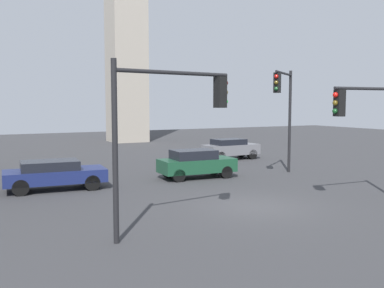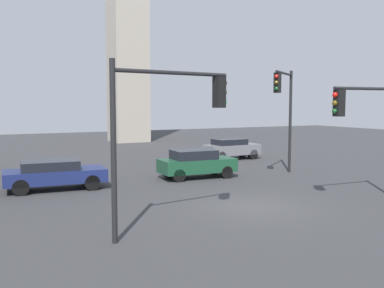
{
  "view_description": "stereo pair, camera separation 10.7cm",
  "coord_description": "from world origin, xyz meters",
  "px_view_note": "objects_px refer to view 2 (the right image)",
  "views": [
    {
      "loc": [
        -9.76,
        -13.52,
        3.92
      ],
      "look_at": [
        -0.17,
        4.84,
        2.0
      ],
      "focal_mm": 41.29,
      "sensor_mm": 36.0,
      "label": 1
    },
    {
      "loc": [
        -9.66,
        -13.57,
        3.92
      ],
      "look_at": [
        -0.17,
        4.84,
        2.0
      ],
      "focal_mm": 41.29,
      "sensor_mm": 36.0,
      "label": 2
    }
  ],
  "objects_px": {
    "traffic_light_0": "(369,117)",
    "traffic_light_1": "(285,100)",
    "traffic_light_2": "(171,112)",
    "car_0": "(196,163)",
    "car_1": "(231,148)",
    "car_3": "(54,174)"
  },
  "relations": [
    {
      "from": "traffic_light_0",
      "to": "traffic_light_1",
      "type": "relative_size",
      "value": 0.82
    },
    {
      "from": "traffic_light_2",
      "to": "car_0",
      "type": "relative_size",
      "value": 1.27
    },
    {
      "from": "traffic_light_0",
      "to": "car_1",
      "type": "bearing_deg",
      "value": -96.38
    },
    {
      "from": "traffic_light_2",
      "to": "car_3",
      "type": "bearing_deg",
      "value": 94.78
    },
    {
      "from": "traffic_light_0",
      "to": "car_1",
      "type": "height_order",
      "value": "traffic_light_0"
    },
    {
      "from": "traffic_light_1",
      "to": "car_1",
      "type": "xyz_separation_m",
      "value": [
        1.31,
        7.3,
        -3.3
      ]
    },
    {
      "from": "car_1",
      "to": "car_3",
      "type": "relative_size",
      "value": 0.87
    },
    {
      "from": "car_0",
      "to": "traffic_light_2",
      "type": "bearing_deg",
      "value": -119.28
    },
    {
      "from": "traffic_light_1",
      "to": "car_1",
      "type": "height_order",
      "value": "traffic_light_1"
    },
    {
      "from": "car_0",
      "to": "car_3",
      "type": "height_order",
      "value": "car_0"
    },
    {
      "from": "car_1",
      "to": "car_3",
      "type": "height_order",
      "value": "car_1"
    },
    {
      "from": "traffic_light_2",
      "to": "car_3",
      "type": "xyz_separation_m",
      "value": [
        -1.99,
        8.38,
        -2.92
      ]
    },
    {
      "from": "traffic_light_2",
      "to": "car_1",
      "type": "relative_size",
      "value": 1.29
    },
    {
      "from": "car_1",
      "to": "car_3",
      "type": "distance_m",
      "value": 14.13
    },
    {
      "from": "traffic_light_1",
      "to": "car_0",
      "type": "relative_size",
      "value": 1.42
    },
    {
      "from": "traffic_light_2",
      "to": "car_0",
      "type": "height_order",
      "value": "traffic_light_2"
    },
    {
      "from": "car_3",
      "to": "car_0",
      "type": "bearing_deg",
      "value": 3.15
    },
    {
      "from": "car_0",
      "to": "car_1",
      "type": "distance_m",
      "value": 8.14
    },
    {
      "from": "car_0",
      "to": "car_3",
      "type": "bearing_deg",
      "value": -178.13
    },
    {
      "from": "traffic_light_1",
      "to": "traffic_light_2",
      "type": "height_order",
      "value": "traffic_light_1"
    },
    {
      "from": "car_1",
      "to": "traffic_light_2",
      "type": "bearing_deg",
      "value": -130.18
    },
    {
      "from": "traffic_light_0",
      "to": "traffic_light_1",
      "type": "bearing_deg",
      "value": -96.74
    }
  ]
}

